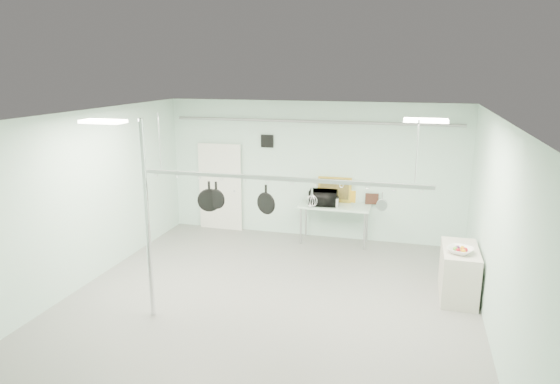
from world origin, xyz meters
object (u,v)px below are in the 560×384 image
(chrome_pole, at_px, (147,221))
(fruit_bowl, at_px, (460,250))
(prep_table, at_px, (335,208))
(pot_rack, at_px, (280,177))
(side_cabinet, at_px, (459,273))
(microwave, at_px, (323,198))
(skillet_right, at_px, (266,200))
(coffee_canister, at_px, (335,202))
(skillet_left, at_px, (209,196))
(skillet_mid, at_px, (216,195))

(chrome_pole, distance_m, fruit_bowl, 5.17)
(prep_table, height_order, pot_rack, pot_rack)
(fruit_bowl, bearing_deg, pot_rack, -163.63)
(side_cabinet, height_order, microwave, microwave)
(skillet_right, bearing_deg, coffee_canister, 100.72)
(chrome_pole, xyz_separation_m, prep_table, (2.30, 4.20, -0.77))
(microwave, bearing_deg, skillet_right, 79.54)
(chrome_pole, xyz_separation_m, fruit_bowl, (4.81, 1.76, -0.65))
(skillet_left, xyz_separation_m, skillet_right, (1.00, 0.00, 0.01))
(coffee_canister, xyz_separation_m, skillet_left, (-1.65, -3.15, 0.81))
(side_cabinet, distance_m, skillet_right, 3.64)
(side_cabinet, height_order, skillet_left, skillet_left)
(prep_table, xyz_separation_m, microwave, (-0.26, -0.07, 0.24))
(pot_rack, relative_size, coffee_canister, 23.01)
(skillet_left, distance_m, skillet_mid, 0.13)
(skillet_mid, bearing_deg, fruit_bowl, 26.38)
(fruit_bowl, bearing_deg, chrome_pole, -159.96)
(prep_table, relative_size, fruit_bowl, 3.90)
(pot_rack, distance_m, skillet_left, 1.29)
(prep_table, height_order, skillet_mid, skillet_mid)
(side_cabinet, relative_size, skillet_right, 2.39)
(coffee_canister, relative_size, skillet_right, 0.41)
(pot_rack, bearing_deg, prep_table, 83.09)
(chrome_pole, xyz_separation_m, pot_rack, (1.90, 0.90, 0.63))
(prep_table, xyz_separation_m, skillet_left, (-1.63, -3.30, 0.99))
(side_cabinet, relative_size, skillet_mid, 2.67)
(microwave, height_order, skillet_right, skillet_right)
(chrome_pole, relative_size, skillet_left, 6.09)
(chrome_pole, relative_size, prep_table, 2.00)
(prep_table, height_order, coffee_canister, coffee_canister)
(skillet_left, bearing_deg, prep_table, 40.60)
(microwave, height_order, skillet_left, skillet_left)
(coffee_canister, height_order, skillet_right, skillet_right)
(prep_table, distance_m, side_cabinet, 3.39)
(fruit_bowl, height_order, skillet_left, skillet_left)
(side_cabinet, distance_m, skillet_mid, 4.43)
(side_cabinet, xyz_separation_m, skillet_mid, (-4.05, -1.10, 1.41))
(chrome_pole, distance_m, prep_table, 4.85)
(coffee_canister, relative_size, fruit_bowl, 0.51)
(prep_table, height_order, microwave, microwave)
(skillet_left, distance_m, skillet_right, 1.00)
(chrome_pole, relative_size, skillet_right, 6.36)
(side_cabinet, relative_size, pot_rack, 0.25)
(chrome_pole, height_order, skillet_mid, chrome_pole)
(pot_rack, height_order, skillet_mid, pot_rack)
(skillet_mid, distance_m, skillet_right, 0.87)
(skillet_left, relative_size, skillet_mid, 1.17)
(side_cabinet, bearing_deg, fruit_bowl, -98.39)
(skillet_right, bearing_deg, side_cabinet, 41.54)
(prep_table, relative_size, side_cabinet, 1.33)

